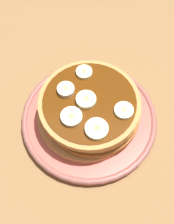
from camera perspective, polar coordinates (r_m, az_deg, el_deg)
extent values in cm
cube|color=olive|center=(55.64, 0.00, -2.45)|extent=(140.00, 140.00, 3.00)
cylinder|color=#CC594C|center=(53.63, 0.00, -1.40)|extent=(23.30, 23.30, 1.50)
torus|color=#965750|center=(53.17, 0.00, -1.14)|extent=(23.64, 23.64, 1.05)
cylinder|color=tan|center=(52.57, -0.62, -0.58)|extent=(16.81, 16.81, 1.09)
cylinder|color=#A4642E|center=(51.49, 0.61, -0.25)|extent=(15.99, 15.99, 1.09)
cylinder|color=#BC8B36|center=(50.83, -0.31, 0.95)|extent=(15.96, 15.96, 1.09)
cylinder|color=#B77D41|center=(49.67, 0.64, 1.16)|extent=(15.78, 15.78, 1.09)
cylinder|color=#D08A4A|center=(48.79, -0.13, 1.94)|extent=(16.48, 16.48, 1.09)
cylinder|color=#592B0A|center=(48.11, 0.00, 2.03)|extent=(15.00, 15.00, 0.16)
cylinder|color=#F2F4B9|center=(47.54, -0.67, 1.79)|extent=(3.22, 3.22, 0.95)
cylinder|color=tan|center=(47.10, -0.68, 2.11)|extent=(0.90, 0.90, 0.08)
cylinder|color=#EEEBC4|center=(46.41, -3.42, -0.94)|extent=(3.34, 3.34, 0.89)
cylinder|color=tan|center=(45.98, -3.45, -0.66)|extent=(0.94, 0.94, 0.08)
cylinder|color=beige|center=(48.89, -4.45, 4.17)|extent=(2.82, 2.82, 0.99)
cylinder|color=tan|center=(48.44, -4.49, 4.51)|extent=(0.79, 0.79, 0.08)
cylinder|color=#F4F4C2|center=(47.26, 6.44, 0.27)|extent=(3.02, 3.02, 0.71)
cylinder|color=tan|center=(46.92, 6.48, 0.50)|extent=(0.85, 0.85, 0.08)
cylinder|color=#ECEDB9|center=(45.45, 1.31, -3.21)|extent=(3.57, 3.57, 0.86)
cylinder|color=tan|center=(45.02, 1.32, -2.96)|extent=(1.00, 1.00, 0.08)
cylinder|color=#F8F4B4|center=(50.82, -0.99, 7.44)|extent=(2.73, 2.73, 0.77)
cylinder|color=tan|center=(50.47, -1.00, 7.73)|extent=(0.77, 0.77, 0.08)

